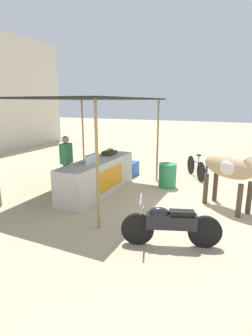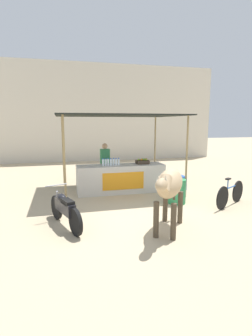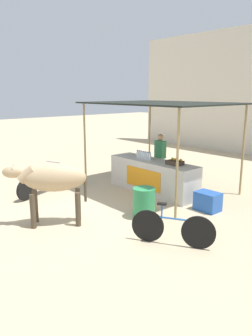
% 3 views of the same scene
% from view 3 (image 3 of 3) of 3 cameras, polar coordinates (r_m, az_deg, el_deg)
% --- Properties ---
extents(ground_plane, '(60.00, 60.00, 0.00)m').
position_cam_3_polar(ground_plane, '(8.64, -5.76, -6.92)').
color(ground_plane, tan).
extents(stall_counter, '(3.00, 0.82, 0.96)m').
position_cam_3_polar(stall_counter, '(9.86, 4.66, -1.44)').
color(stall_counter, beige).
rests_on(stall_counter, ground).
extents(stall_awning, '(4.20, 3.20, 2.65)m').
position_cam_3_polar(stall_awning, '(9.78, 6.15, 10.67)').
color(stall_awning, black).
rests_on(stall_awning, ground).
extents(water_bottle_row, '(0.61, 0.07, 0.25)m').
position_cam_3_polar(water_bottle_row, '(9.94, 3.09, 2.21)').
color(water_bottle_row, silver).
rests_on(water_bottle_row, stall_counter).
extents(fruit_crate, '(0.44, 0.32, 0.18)m').
position_cam_3_polar(fruit_crate, '(9.25, 8.55, 1.00)').
color(fruit_crate, '#3F3326').
rests_on(fruit_crate, stall_counter).
extents(vendor_behind_counter, '(0.34, 0.22, 1.65)m').
position_cam_3_polar(vendor_behind_counter, '(10.59, 5.94, 1.59)').
color(vendor_behind_counter, '#383842').
rests_on(vendor_behind_counter, ground).
extents(cooler_box, '(0.60, 0.44, 0.48)m').
position_cam_3_polar(cooler_box, '(8.60, 14.03, -5.65)').
color(cooler_box, blue).
rests_on(cooler_box, ground).
extents(water_barrel, '(0.53, 0.53, 0.73)m').
position_cam_3_polar(water_barrel, '(7.86, 3.12, -6.08)').
color(water_barrel, '#2D8C51').
rests_on(water_barrel, ground).
extents(cow, '(1.31, 1.72, 1.44)m').
position_cam_3_polar(cow, '(7.46, -12.78, -2.08)').
color(cow, tan).
rests_on(cow, ground).
extents(motorcycle_parked, '(0.79, 1.72, 0.90)m').
position_cam_3_polar(motorcycle_parked, '(9.90, -14.54, -2.08)').
color(motorcycle_parked, black).
rests_on(motorcycle_parked, ground).
extents(bicycle_leaning, '(1.45, 0.87, 0.85)m').
position_cam_3_polar(bicycle_leaning, '(6.56, 8.04, -10.35)').
color(bicycle_leaning, black).
rests_on(bicycle_leaning, ground).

